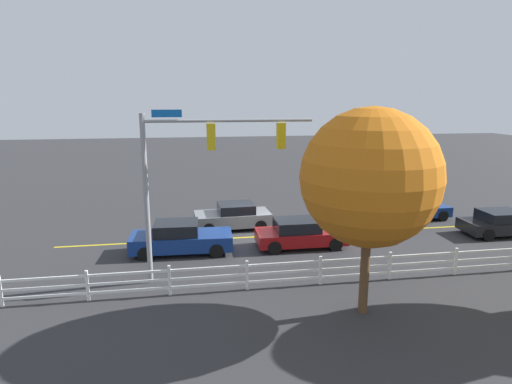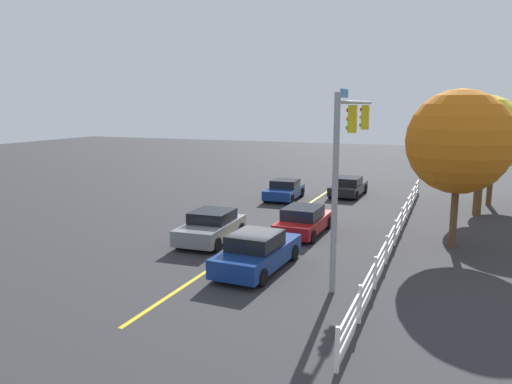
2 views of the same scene
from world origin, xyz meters
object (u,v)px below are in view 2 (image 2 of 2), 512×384
(tree_1, at_px, (483,135))
(car_4, at_px, (257,252))
(car_1, at_px, (211,227))
(tree_2, at_px, (459,142))
(car_3, at_px, (304,221))
(car_0, at_px, (284,190))
(car_2, at_px, (348,186))
(tree_0, at_px, (493,142))

(tree_1, bearing_deg, car_4, -30.80)
(car_1, height_order, tree_2, tree_2)
(tree_1, bearing_deg, car_1, -47.12)
(car_4, distance_m, tree_1, 16.30)
(car_1, xyz_separation_m, car_3, (-2.88, 3.57, -0.02))
(car_0, distance_m, tree_1, 12.40)
(car_2, height_order, tree_2, tree_2)
(car_1, bearing_deg, car_2, 163.33)
(tree_2, bearing_deg, car_0, -126.52)
(car_4, bearing_deg, tree_0, -25.31)
(car_3, xyz_separation_m, tree_0, (-11.19, 8.79, 3.30))
(car_2, height_order, tree_1, tree_1)
(car_2, relative_size, car_4, 0.93)
(car_3, relative_size, tree_1, 0.64)
(car_1, relative_size, tree_1, 0.62)
(car_0, bearing_deg, car_1, -1.72)
(car_3, xyz_separation_m, tree_1, (-7.85, 7.99, 3.87))
(car_1, bearing_deg, tree_0, 135.90)
(tree_1, height_order, tree_2, tree_2)
(car_1, height_order, tree_1, tree_1)
(car_0, xyz_separation_m, car_3, (8.19, 3.77, 0.04))
(car_4, height_order, tree_0, tree_0)
(car_2, bearing_deg, car_3, -178.02)
(car_0, xyz_separation_m, tree_2, (7.79, 10.52, 4.03))
(car_0, distance_m, tree_0, 13.33)
(tree_1, bearing_deg, car_3, -45.50)
(car_2, relative_size, tree_1, 0.65)
(tree_1, bearing_deg, tree_0, 166.56)
(car_0, distance_m, tree_2, 13.69)
(car_1, bearing_deg, tree_2, 104.84)
(car_1, relative_size, tree_2, 0.61)
(tree_0, distance_m, tree_2, 10.99)
(car_4, bearing_deg, car_1, 52.59)
(car_4, height_order, tree_1, tree_1)
(car_3, bearing_deg, tree_0, -37.52)
(tree_0, bearing_deg, car_1, -41.29)
(car_2, xyz_separation_m, car_3, (11.17, 0.10, 0.03))
(car_1, bearing_deg, car_4, 47.35)
(car_0, relative_size, tree_0, 0.69)
(tree_1, distance_m, tree_2, 7.55)
(car_1, relative_size, car_3, 0.97)
(tree_0, bearing_deg, car_0, -76.59)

